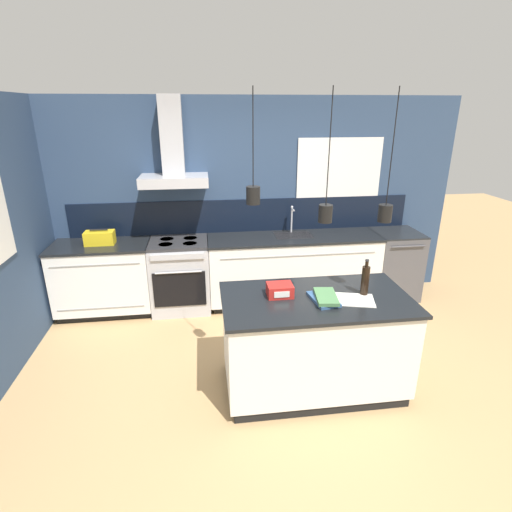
{
  "coord_description": "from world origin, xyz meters",
  "views": [
    {
      "loc": [
        -0.53,
        -3.07,
        2.45
      ],
      "look_at": [
        -0.03,
        0.66,
        1.05
      ],
      "focal_mm": 28.0,
      "sensor_mm": 36.0,
      "label": 1
    }
  ],
  "objects_px": {
    "book_stack": "(325,298)",
    "oven_range": "(181,275)",
    "red_supply_box": "(280,290)",
    "dishwasher": "(393,264)",
    "bottle_on_island": "(365,280)",
    "yellow_toolbox": "(100,238)"
  },
  "relations": [
    {
      "from": "book_stack",
      "to": "oven_range",
      "type": "bearing_deg",
      "value": 125.9
    },
    {
      "from": "oven_range",
      "to": "red_supply_box",
      "type": "relative_size",
      "value": 4.12
    },
    {
      "from": "dishwasher",
      "to": "red_supply_box",
      "type": "height_order",
      "value": "red_supply_box"
    },
    {
      "from": "red_supply_box",
      "to": "bottle_on_island",
      "type": "bearing_deg",
      "value": -5.81
    },
    {
      "from": "oven_range",
      "to": "dishwasher",
      "type": "height_order",
      "value": "same"
    },
    {
      "from": "red_supply_box",
      "to": "yellow_toolbox",
      "type": "height_order",
      "value": "yellow_toolbox"
    },
    {
      "from": "oven_range",
      "to": "dishwasher",
      "type": "xyz_separation_m",
      "value": [
        2.86,
        0.0,
        -0.0
      ]
    },
    {
      "from": "dishwasher",
      "to": "book_stack",
      "type": "relative_size",
      "value": 2.59
    },
    {
      "from": "oven_range",
      "to": "red_supply_box",
      "type": "bearing_deg",
      "value": -60.22
    },
    {
      "from": "dishwasher",
      "to": "yellow_toolbox",
      "type": "bearing_deg",
      "value": 180.0
    },
    {
      "from": "oven_range",
      "to": "book_stack",
      "type": "relative_size",
      "value": 2.59
    },
    {
      "from": "oven_range",
      "to": "dishwasher",
      "type": "bearing_deg",
      "value": 0.08
    },
    {
      "from": "dishwasher",
      "to": "bottle_on_island",
      "type": "height_order",
      "value": "bottle_on_island"
    },
    {
      "from": "oven_range",
      "to": "bottle_on_island",
      "type": "height_order",
      "value": "bottle_on_island"
    },
    {
      "from": "dishwasher",
      "to": "bottle_on_island",
      "type": "xyz_separation_m",
      "value": [
        -1.17,
        -1.75,
        0.59
      ]
    },
    {
      "from": "red_supply_box",
      "to": "yellow_toolbox",
      "type": "xyz_separation_m",
      "value": [
        -1.87,
        1.67,
        0.03
      ]
    },
    {
      "from": "oven_range",
      "to": "yellow_toolbox",
      "type": "xyz_separation_m",
      "value": [
        -0.92,
        0.0,
        0.54
      ]
    },
    {
      "from": "yellow_toolbox",
      "to": "book_stack",
      "type": "bearing_deg",
      "value": -39.16
    },
    {
      "from": "oven_range",
      "to": "bottle_on_island",
      "type": "distance_m",
      "value": 2.5
    },
    {
      "from": "oven_range",
      "to": "bottle_on_island",
      "type": "relative_size",
      "value": 2.77
    },
    {
      "from": "bottle_on_island",
      "to": "red_supply_box",
      "type": "height_order",
      "value": "bottle_on_island"
    },
    {
      "from": "red_supply_box",
      "to": "yellow_toolbox",
      "type": "relative_size",
      "value": 0.65
    }
  ]
}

